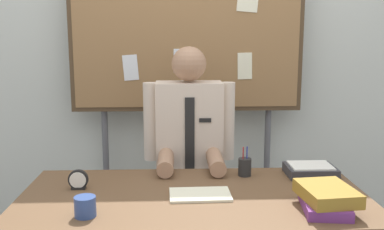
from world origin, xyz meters
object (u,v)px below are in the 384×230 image
(person, at_px, (189,170))
(desk_clock, at_px, (78,180))
(coffee_mug, at_px, (85,207))
(open_notebook, at_px, (200,195))
(paper_tray, at_px, (310,170))
(desk, at_px, (194,212))
(book_stack, at_px, (326,198))
(pen_holder, at_px, (245,167))
(bulletin_board, at_px, (187,37))

(person, height_order, desk_clock, person)
(person, distance_m, coffee_mug, 0.98)
(open_notebook, xyz_separation_m, coffee_mug, (-0.49, -0.22, 0.04))
(coffee_mug, bearing_deg, paper_tray, 24.63)
(desk, bearing_deg, book_stack, -20.18)
(desk, relative_size, person, 1.16)
(book_stack, relative_size, pen_holder, 1.88)
(desk, xyz_separation_m, open_notebook, (0.03, -0.02, 0.09))
(desk_clock, bearing_deg, open_notebook, -11.21)
(person, height_order, coffee_mug, person)
(desk, distance_m, bulletin_board, 1.34)
(pen_holder, bearing_deg, book_stack, -60.19)
(bulletin_board, height_order, desk_clock, bulletin_board)
(open_notebook, distance_m, pen_holder, 0.39)
(bulletin_board, height_order, book_stack, bulletin_board)
(desk_clock, relative_size, pen_holder, 0.61)
(book_stack, xyz_separation_m, paper_tray, (0.08, 0.48, -0.02))
(book_stack, bearing_deg, desk, 159.82)
(person, distance_m, desk_clock, 0.78)
(bulletin_board, bearing_deg, open_notebook, -88.43)
(pen_holder, bearing_deg, open_notebook, -131.18)
(bulletin_board, height_order, open_notebook, bulletin_board)
(bulletin_board, distance_m, book_stack, 1.54)
(desk, xyz_separation_m, book_stack, (0.56, -0.21, 0.14))
(pen_holder, bearing_deg, coffee_mug, -145.63)
(pen_holder, xyz_separation_m, paper_tray, (0.36, -0.01, -0.02))
(open_notebook, bearing_deg, book_stack, -19.32)
(person, xyz_separation_m, coffee_mug, (-0.46, -0.86, 0.12))
(person, height_order, book_stack, person)
(paper_tray, bearing_deg, coffee_mug, -155.37)
(coffee_mug, bearing_deg, open_notebook, 23.91)
(bulletin_board, xyz_separation_m, open_notebook, (0.03, -1.08, -0.73))
(book_stack, distance_m, desk_clock, 1.17)
(bulletin_board, distance_m, open_notebook, 1.30)
(bulletin_board, xyz_separation_m, coffee_mug, (-0.46, -1.30, -0.69))
(bulletin_board, relative_size, open_notebook, 7.10)
(bulletin_board, bearing_deg, desk, -90.01)
(desk, bearing_deg, paper_tray, 22.68)
(desk_clock, bearing_deg, bulletin_board, 59.58)
(person, xyz_separation_m, paper_tray, (0.64, -0.35, 0.10))
(book_stack, bearing_deg, bulletin_board, 114.02)
(desk_clock, distance_m, pen_holder, 0.87)
(desk, relative_size, pen_holder, 10.31)
(desk, xyz_separation_m, desk_clock, (-0.56, 0.10, 0.13))
(bulletin_board, height_order, paper_tray, bulletin_board)
(open_notebook, bearing_deg, pen_holder, 48.82)
(open_notebook, relative_size, coffee_mug, 3.17)
(coffee_mug, distance_m, paper_tray, 1.22)
(desk_clock, xyz_separation_m, coffee_mug, (0.10, -0.34, -0.00))
(desk, relative_size, open_notebook, 5.75)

